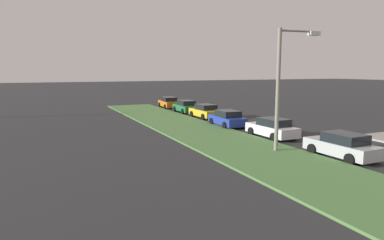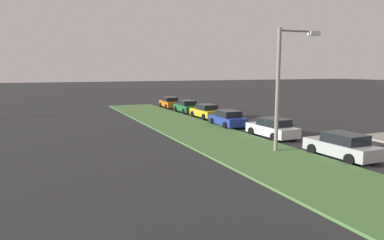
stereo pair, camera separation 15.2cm
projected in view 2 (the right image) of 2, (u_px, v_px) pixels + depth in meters
grass_median at (242, 148)px, 22.12m from camera, size 60.00×6.00×0.12m
parked_car_silver at (342, 146)px, 19.74m from camera, size 4.34×2.10×1.47m
parked_car_white at (272, 128)px, 25.82m from camera, size 4.36×2.13×1.47m
parked_car_blue at (228, 119)px, 30.95m from camera, size 4.38×2.17×1.47m
parked_car_yellow at (206, 111)px, 36.48m from camera, size 4.34×2.09×1.47m
parked_car_green at (187, 107)px, 41.23m from camera, size 4.34×2.10×1.47m
parked_car_orange at (170, 103)px, 46.43m from camera, size 4.40×2.21×1.47m
streetlight at (283, 81)px, 20.72m from camera, size 0.59×2.87×7.50m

